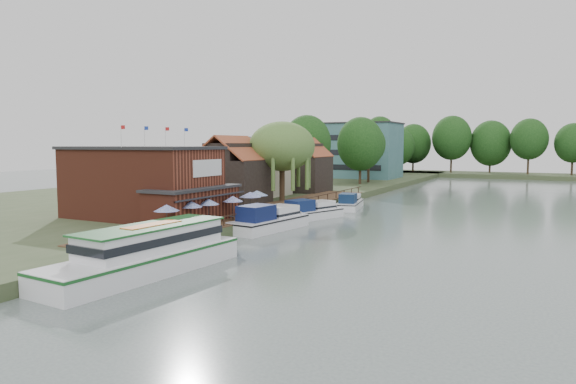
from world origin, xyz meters
The scene contains 27 objects.
ground centered at (0.00, 0.00, 0.00)m, with size 260.00×260.00×0.00m, color #505D5C.
land_bank centered at (-30.00, 35.00, 0.50)m, with size 50.00×140.00×1.00m, color #384728.
quay_deck centered at (-8.00, 10.00, 1.05)m, with size 6.00×50.00×0.10m, color #47301E.
quay_rail centered at (-5.30, 10.50, 1.50)m, with size 0.20×49.00×1.00m, color black, non-canonical shape.
pub centered at (-14.00, -1.00, 4.65)m, with size 20.00×11.00×7.30m, color maroon, non-canonical shape.
hotel_block centered at (-22.00, 70.00, 7.15)m, with size 25.40×12.40×12.30m, color #38666B, non-canonical shape.
cottage_a centered at (-15.00, 14.00, 5.25)m, with size 8.60×7.60×8.50m, color black, non-canonical shape.
cottage_b centered at (-18.00, 24.00, 5.25)m, with size 9.60×8.60×8.50m, color beige, non-canonical shape.
cottage_c centered at (-14.00, 33.00, 5.25)m, with size 7.60×7.60×8.50m, color black, non-canonical shape.
willow centered at (-10.50, 19.00, 6.21)m, with size 8.60×8.60×10.43m, color #476B2D, non-canonical shape.
umbrella_0 centered at (-7.48, -7.12, 2.29)m, with size 2.16×2.16×2.38m, color #1C359B, non-canonical shape.
umbrella_1 centered at (-7.33, -4.08, 2.29)m, with size 2.07×2.07×2.38m, color navy, non-canonical shape.
umbrella_2 centered at (-7.14, -1.76, 2.29)m, with size 2.02×2.02×2.38m, color #1C3D9A, non-canonical shape.
umbrella_3 centered at (-6.54, 1.38, 2.29)m, with size 2.03×2.03×2.38m, color navy, non-canonical shape.
umbrella_4 centered at (-7.28, 5.81, 2.29)m, with size 2.38×2.38×2.38m, color #1C2E9A, non-canonical shape.
umbrella_5 centered at (-7.46, 7.50, 2.29)m, with size 2.46×2.46×2.38m, color navy, non-canonical shape.
cruiser_0 centered at (-3.76, 3.65, 1.34)m, with size 3.52×10.88×2.68m, color white, non-canonical shape.
cruiser_1 centered at (-3.32, 12.56, 1.15)m, with size 3.08×9.54×2.30m, color silver, non-canonical shape.
cruiser_2 centered at (-2.61, 23.19, 1.09)m, with size 2.94×9.10×2.17m, color white, non-canonical shape.
tour_boat centered at (-2.48, -15.16, 1.62)m, with size 4.18×14.85×3.24m, color silver, non-canonical shape.
swan centered at (-1.00, -10.78, 0.22)m, with size 0.44×0.44×0.44m, color white.
bank_tree_0 centered at (-17.28, 40.92, 7.27)m, with size 8.47×8.47×12.54m, color #143811, non-canonical shape.
bank_tree_1 centered at (-11.25, 51.57, 7.27)m, with size 8.73×8.73×12.55m, color #143811, non-canonical shape.
bank_tree_2 centered at (-11.23, 56.43, 6.60)m, with size 6.53×6.53×11.19m, color #143811, non-canonical shape.
bank_tree_3 centered at (-17.35, 76.42, 7.01)m, with size 8.06×8.06×12.03m, color #143811, non-canonical shape.
bank_tree_4 centered at (-17.93, 84.83, 8.22)m, with size 8.25×8.25×14.43m, color #143811, non-canonical shape.
bank_tree_5 centered at (-15.57, 93.41, 6.93)m, with size 8.66×8.66×11.87m, color #143811, non-canonical shape.
Camera 1 is at (20.94, -40.04, 8.47)m, focal length 32.00 mm.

